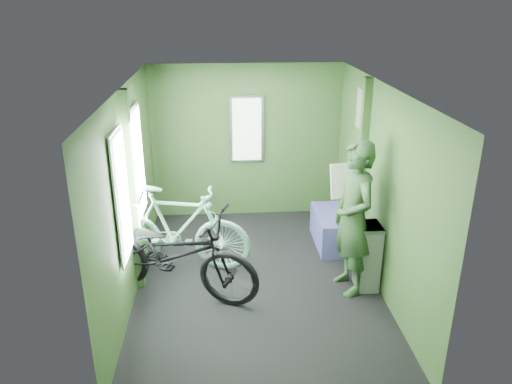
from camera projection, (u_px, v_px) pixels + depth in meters
room at (253, 166)px, 5.48m from camera, size 4.00×4.02×2.31m
bicycle_black at (175, 294)px, 5.69m from camera, size 2.17×1.52×1.12m
bicycle_mint at (180, 267)px, 6.26m from camera, size 1.89×0.95×1.11m
passenger at (353, 219)px, 5.50m from camera, size 0.55×0.74×1.78m
waste_box at (368, 256)px, 5.71m from camera, size 0.23×0.33×0.80m
bench_seat at (336, 225)px, 6.76m from camera, size 0.50×0.90×0.94m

